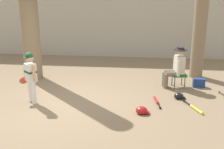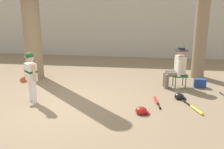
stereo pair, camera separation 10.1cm
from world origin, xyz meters
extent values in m
plane|color=#7F6B51|center=(0.00, 0.00, 0.00)|extent=(60.00, 60.00, 0.00)
cube|color=#ADA89E|center=(0.00, 5.67, 1.43)|extent=(18.00, 0.36, 2.85)
cylinder|color=#7F6B51|center=(-1.54, 2.10, 2.39)|extent=(0.56, 0.56, 4.78)
cone|color=#7F6B51|center=(-1.54, 2.10, 0.00)|extent=(0.79, 0.79, 0.34)
cone|color=#7F6B51|center=(3.78, 2.83, 0.00)|extent=(0.66, 0.66, 0.25)
cylinder|color=white|center=(-0.70, 0.00, 0.29)|extent=(0.12, 0.12, 0.58)
cylinder|color=white|center=(-0.83, 0.12, 0.29)|extent=(0.12, 0.12, 0.58)
cube|color=white|center=(-0.77, 0.06, 0.80)|extent=(0.36, 0.35, 0.44)
cube|color=#144723|center=(-0.77, 0.06, 0.82)|extent=(0.37, 0.36, 0.05)
sphere|color=tan|center=(-0.77, 0.06, 1.15)|extent=(0.20, 0.20, 0.20)
sphere|color=#144723|center=(-0.77, 0.06, 1.21)|extent=(0.19, 0.19, 0.19)
cube|color=#144723|center=(-0.83, -0.01, 1.19)|extent=(0.17, 0.17, 0.02)
cylinder|color=tan|center=(-0.60, -0.11, 0.84)|extent=(0.11, 0.11, 0.42)
cylinder|color=tan|center=(-0.95, 0.17, 0.72)|extent=(0.11, 0.11, 0.40)
ellipsoid|color=#AD472D|center=(-1.01, 0.14, 0.56)|extent=(0.24, 0.24, 0.18)
cube|color=#196B2D|center=(3.07, 1.70, 0.38)|extent=(0.46, 0.46, 0.06)
cylinder|color=#333338|center=(2.94, 1.53, 0.19)|extent=(0.02, 0.02, 0.38)
cylinder|color=#333338|center=(2.90, 1.83, 0.19)|extent=(0.02, 0.02, 0.38)
cylinder|color=#333338|center=(3.24, 1.58, 0.19)|extent=(0.02, 0.02, 0.38)
cylinder|color=#333338|center=(3.19, 1.87, 0.19)|extent=(0.02, 0.02, 0.38)
cylinder|color=#6B6051|center=(2.69, 1.54, 0.21)|extent=(0.13, 0.13, 0.43)
cylinder|color=#6B6051|center=(2.66, 1.74, 0.21)|extent=(0.13, 0.13, 0.43)
cylinder|color=#6B6051|center=(2.88, 1.57, 0.43)|extent=(0.42, 0.21, 0.15)
cylinder|color=#6B6051|center=(2.85, 1.77, 0.43)|extent=(0.42, 0.21, 0.15)
cube|color=beige|center=(3.07, 1.70, 0.69)|extent=(0.29, 0.39, 0.52)
cylinder|color=beige|center=(3.02, 1.47, 0.63)|extent=(0.10, 0.10, 0.46)
cylinder|color=beige|center=(2.95, 1.91, 0.63)|extent=(0.10, 0.10, 0.46)
sphere|color=tan|center=(3.07, 1.70, 1.09)|extent=(0.22, 0.22, 0.22)
cylinder|color=#232328|center=(3.07, 1.70, 1.12)|extent=(0.40, 0.40, 0.02)
cylinder|color=#232328|center=(3.07, 1.70, 1.16)|extent=(0.20, 0.20, 0.09)
cube|color=navy|center=(3.68, 1.77, 0.13)|extent=(0.34, 0.18, 0.26)
cylinder|color=red|center=(2.37, 0.48, 0.03)|extent=(0.13, 0.43, 0.07)
cylinder|color=black|center=(2.42, 0.13, 0.03)|extent=(0.08, 0.28, 0.03)
cylinder|color=black|center=(2.45, -0.01, 0.03)|extent=(0.06, 0.02, 0.06)
cylinder|color=yellow|center=(3.30, -0.01, 0.03)|extent=(0.25, 0.47, 0.07)
cylinder|color=black|center=(3.14, 0.36, 0.03)|extent=(0.15, 0.31, 0.03)
cylinder|color=black|center=(3.08, 0.51, 0.03)|extent=(0.06, 0.04, 0.06)
cylinder|color=#4C4C51|center=(4.20, 1.15, 0.03)|extent=(0.13, 0.28, 0.03)
cylinder|color=#4C4C51|center=(4.15, 1.28, 0.03)|extent=(0.06, 0.03, 0.06)
ellipsoid|color=black|center=(2.97, 0.73, 0.07)|extent=(0.25, 0.23, 0.17)
cube|color=black|center=(3.09, 0.73, 0.03)|extent=(0.10, 0.12, 0.02)
ellipsoid|color=#A81919|center=(2.00, -0.32, 0.08)|extent=(0.27, 0.25, 0.19)
cube|color=#A81919|center=(2.13, -0.32, 0.04)|extent=(0.11, 0.14, 0.02)
camera|label=1|loc=(1.96, -6.17, 2.69)|focal=43.78mm
camera|label=2|loc=(2.06, -6.16, 2.69)|focal=43.78mm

